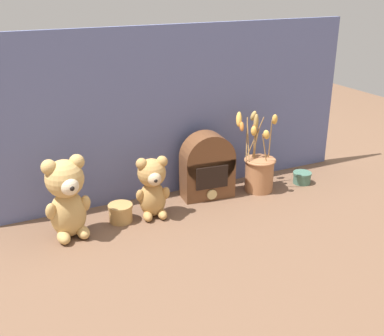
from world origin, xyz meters
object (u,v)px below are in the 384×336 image
at_px(vintage_radio, 207,167).
at_px(decorative_tin_tall, 121,213).
at_px(decorative_tin_short, 302,178).
at_px(teddy_bear_medium, 153,186).
at_px(flower_vase, 259,169).
at_px(teddy_bear_large, 67,196).

relative_size(vintage_radio, decorative_tin_tall, 2.99).
height_order(vintage_radio, decorative_tin_tall, vintage_radio).
relative_size(decorative_tin_tall, decorative_tin_short, 1.14).
bearing_deg(teddy_bear_medium, flower_vase, 3.69).
bearing_deg(teddy_bear_large, decorative_tin_tall, 8.86).
xyz_separation_m(teddy_bear_medium, vintage_radio, (0.26, 0.07, 0.01)).
bearing_deg(decorative_tin_short, vintage_radio, 171.66).
bearing_deg(flower_vase, decorative_tin_short, -6.60).
bearing_deg(flower_vase, decorative_tin_tall, -178.77).
xyz_separation_m(flower_vase, vintage_radio, (-0.22, 0.04, 0.03)).
xyz_separation_m(teddy_bear_large, vintage_radio, (0.56, 0.08, -0.02)).
height_order(flower_vase, decorative_tin_short, flower_vase).
height_order(vintage_radio, decorative_tin_short, vintage_radio).
bearing_deg(vintage_radio, decorative_tin_tall, -172.29).
xyz_separation_m(teddy_bear_large, teddy_bear_medium, (0.30, 0.01, -0.03)).
xyz_separation_m(flower_vase, decorative_tin_short, (0.20, -0.02, -0.07)).
relative_size(teddy_bear_large, teddy_bear_medium, 1.23).
bearing_deg(vintage_radio, flower_vase, -9.98).
distance_m(teddy_bear_large, flower_vase, 0.78).
relative_size(teddy_bear_large, decorative_tin_short, 3.69).
bearing_deg(teddy_bear_medium, vintage_radio, 14.97).
bearing_deg(teddy_bear_large, decorative_tin_short, 1.05).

